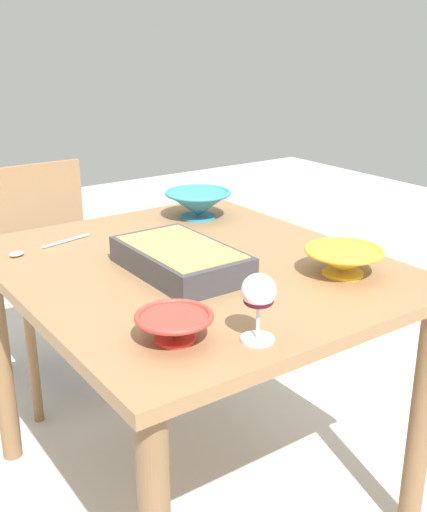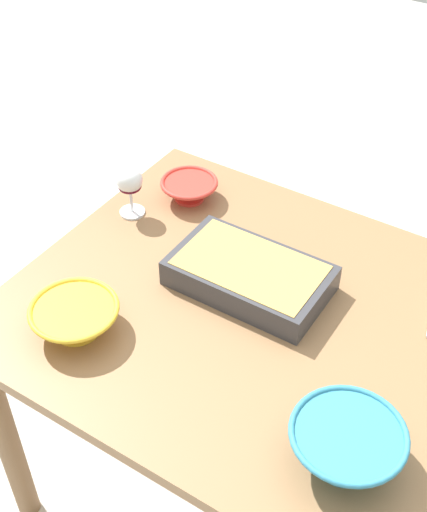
% 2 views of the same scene
% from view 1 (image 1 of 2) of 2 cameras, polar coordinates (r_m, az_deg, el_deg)
% --- Properties ---
extents(ground_plane, '(8.00, 8.00, 0.00)m').
position_cam_1_polar(ground_plane, '(2.09, -1.74, -20.41)').
color(ground_plane, beige).
extents(dining_table, '(1.10, 0.95, 0.76)m').
position_cam_1_polar(dining_table, '(1.75, -1.95, -4.04)').
color(dining_table, olive).
rests_on(dining_table, ground_plane).
extents(chair, '(0.42, 0.42, 0.87)m').
position_cam_1_polar(chair, '(2.55, -14.68, -0.98)').
color(chair, '#334772').
rests_on(chair, ground_plane).
extents(wine_glass, '(0.07, 0.07, 0.15)m').
position_cam_1_polar(wine_glass, '(1.25, 4.14, -3.65)').
color(wine_glass, white).
rests_on(wine_glass, dining_table).
extents(casserole_dish, '(0.37, 0.22, 0.07)m').
position_cam_1_polar(casserole_dish, '(1.63, -3.04, -0.17)').
color(casserole_dish, '#38383D').
rests_on(casserole_dish, dining_table).
extents(mixing_bowl, '(0.16, 0.16, 0.06)m').
position_cam_1_polar(mixing_bowl, '(1.27, -3.59, -6.31)').
color(mixing_bowl, red).
rests_on(mixing_bowl, dining_table).
extents(small_bowl, '(0.22, 0.22, 0.09)m').
position_cam_1_polar(small_bowl, '(2.11, -1.41, 4.85)').
color(small_bowl, teal).
rests_on(small_bowl, dining_table).
extents(serving_bowl, '(0.20, 0.20, 0.07)m').
position_cam_1_polar(serving_bowl, '(1.64, 11.78, -0.33)').
color(serving_bowl, yellow).
rests_on(serving_bowl, dining_table).
extents(serving_spoon, '(0.08, 0.27, 0.01)m').
position_cam_1_polar(serving_spoon, '(1.86, -15.93, 0.64)').
color(serving_spoon, silver).
rests_on(serving_spoon, dining_table).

